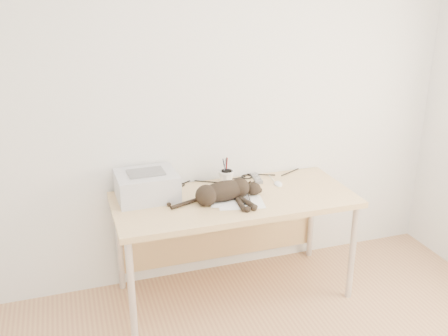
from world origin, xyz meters
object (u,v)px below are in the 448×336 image
object	(u,v)px
cat	(222,193)
mouse	(278,183)
printer	(147,185)
mug	(226,177)
desk	(230,210)
pen_cup	(227,176)

from	to	relation	value
cat	mouse	bearing A→B (deg)	11.39
mouse	cat	bearing A→B (deg)	-151.56
printer	mug	world-z (taller)	printer
mug	mouse	distance (m)	0.37
desk	mouse	xyz separation A→B (m)	(0.36, 0.03, 0.15)
pen_cup	mug	bearing A→B (deg)	-114.89
cat	mug	bearing A→B (deg)	59.97
printer	mug	size ratio (longest dim) A/B	3.58
printer	cat	xyz separation A→B (m)	(0.45, -0.21, -0.03)
desk	cat	distance (m)	0.25
cat	pen_cup	distance (m)	0.33
mug	pen_cup	size ratio (longest dim) A/B	0.61
cat	pen_cup	size ratio (longest dim) A/B	3.46
desk	printer	size ratio (longest dim) A/B	4.02
cat	mug	xyz separation A→B (m)	(0.12, 0.27, -0.01)
mug	mouse	bearing A→B (deg)	-19.51
desk	pen_cup	size ratio (longest dim) A/B	8.71
mug	desk	bearing A→B (deg)	-97.13
mug	pen_cup	world-z (taller)	pen_cup
mug	mouse	size ratio (longest dim) A/B	1.15
desk	mug	bearing A→B (deg)	82.87
printer	mug	bearing A→B (deg)	6.40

